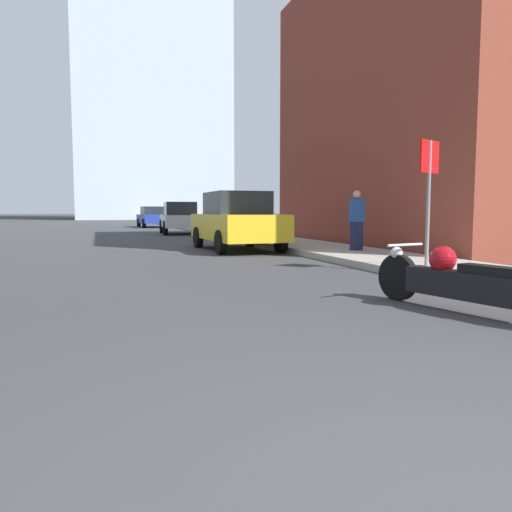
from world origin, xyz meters
The scene contains 9 objects.
sidewalk centered at (5.00, 40.00, 0.07)m, with size 2.36×240.00×0.15m.
brick_storefront centered at (12.35, 13.43, 4.81)m, with size 11.94×11.90×9.62m.
distant_tower centered at (6.43, 76.10, 30.20)m, with size 20.84×20.84×60.41m.
motorcycle centered at (2.74, 3.47, 0.38)m, with size 0.87×2.57×0.77m.
parked_car_yellow centered at (2.73, 13.28, 0.87)m, with size 2.07×4.47×1.75m.
parked_car_white centered at (2.78, 24.44, 0.83)m, with size 2.05×4.04×1.64m.
parked_car_blue centered at (2.60, 35.47, 0.76)m, with size 2.17×4.29×1.50m.
stop_sign centered at (4.67, 6.72, 1.74)m, with size 0.57×0.26×2.34m.
pedestrian centered at (5.22, 10.42, 0.94)m, with size 0.36×0.22×1.57m.
Camera 1 is at (-1.27, -1.28, 1.19)m, focal length 35.00 mm.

